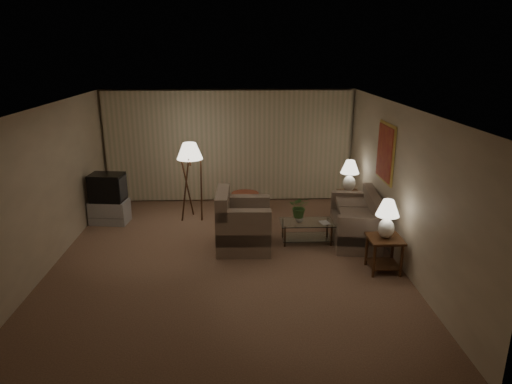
% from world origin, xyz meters
% --- Properties ---
extents(ground, '(7.00, 7.00, 0.00)m').
position_xyz_m(ground, '(0.00, 0.00, 0.00)').
color(ground, '#9B7155').
rests_on(ground, ground).
extents(room_shell, '(6.04, 7.02, 2.72)m').
position_xyz_m(room_shell, '(0.02, 1.51, 1.75)').
color(room_shell, beige).
rests_on(room_shell, ground).
extents(sofa, '(1.86, 1.23, 0.74)m').
position_xyz_m(sofa, '(2.50, 0.84, 0.37)').
color(sofa, '#83715D').
rests_on(sofa, ground).
extents(armchair, '(1.10, 1.05, 0.88)m').
position_xyz_m(armchair, '(0.32, 0.53, 0.44)').
color(armchair, '#83715D').
rests_on(armchair, ground).
extents(side_table_near, '(0.55, 0.55, 0.60)m').
position_xyz_m(side_table_near, '(2.65, -0.51, 0.41)').
color(side_table_near, '#3C2310').
rests_on(side_table_near, ground).
extents(side_table_far, '(0.45, 0.38, 0.60)m').
position_xyz_m(side_table_far, '(2.65, 2.09, 0.39)').
color(side_table_far, '#3C2310').
rests_on(side_table_far, ground).
extents(table_lamp_near, '(0.38, 0.38, 0.66)m').
position_xyz_m(table_lamp_near, '(2.65, -0.51, 0.99)').
color(table_lamp_near, white).
rests_on(table_lamp_near, side_table_near).
extents(table_lamp_far, '(0.40, 0.40, 0.70)m').
position_xyz_m(table_lamp_far, '(2.65, 2.09, 1.01)').
color(table_lamp_far, white).
rests_on(table_lamp_far, side_table_far).
extents(coffee_table, '(1.02, 0.56, 0.41)m').
position_xyz_m(coffee_table, '(1.54, 0.74, 0.28)').
color(coffee_table, silver).
rests_on(coffee_table, ground).
extents(tv_cabinet, '(0.89, 0.66, 0.50)m').
position_xyz_m(tv_cabinet, '(-2.55, 1.95, 0.25)').
color(tv_cabinet, '#B1B1B4').
rests_on(tv_cabinet, ground).
extents(crt_tv, '(0.79, 0.64, 0.59)m').
position_xyz_m(crt_tv, '(-2.55, 1.95, 0.79)').
color(crt_tv, black).
rests_on(crt_tv, tv_cabinet).
extents(floor_lamp, '(0.55, 0.55, 1.70)m').
position_xyz_m(floor_lamp, '(-0.80, 2.12, 0.89)').
color(floor_lamp, '#3C2310').
rests_on(floor_lamp, ground).
extents(ottoman, '(0.73, 0.73, 0.43)m').
position_xyz_m(ottoman, '(0.38, 2.58, 0.21)').
color(ottoman, '#B5573D').
rests_on(ottoman, ground).
extents(vase, '(0.19, 0.19, 0.16)m').
position_xyz_m(vase, '(1.39, 0.74, 0.49)').
color(vase, white).
rests_on(vase, coffee_table).
extents(flowers, '(0.43, 0.39, 0.42)m').
position_xyz_m(flowers, '(1.39, 0.74, 0.78)').
color(flowers, '#457232').
rests_on(flowers, vase).
extents(book, '(0.21, 0.25, 0.02)m').
position_xyz_m(book, '(1.79, 0.64, 0.42)').
color(book, olive).
rests_on(book, coffee_table).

